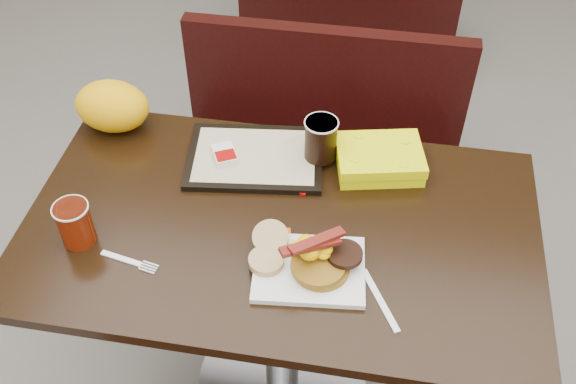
% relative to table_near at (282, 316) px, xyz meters
% --- Properties ---
extents(floor, '(6.00, 7.00, 0.01)m').
position_rel_table_near_xyz_m(floor, '(0.00, 0.00, -0.38)').
color(floor, gray).
rests_on(floor, ground).
extents(table_near, '(1.20, 0.70, 0.75)m').
position_rel_table_near_xyz_m(table_near, '(0.00, 0.00, 0.00)').
color(table_near, black).
rests_on(table_near, floor).
extents(bench_near_n, '(1.00, 0.46, 0.72)m').
position_rel_table_near_xyz_m(bench_near_n, '(0.00, 0.70, -0.02)').
color(bench_near_n, black).
rests_on(bench_near_n, floor).
extents(platter, '(0.26, 0.21, 0.01)m').
position_rel_table_near_xyz_m(platter, '(0.09, -0.13, 0.38)').
color(platter, white).
rests_on(platter, table_near).
extents(pancake_stack, '(0.14, 0.14, 0.03)m').
position_rel_table_near_xyz_m(pancake_stack, '(0.11, -0.13, 0.40)').
color(pancake_stack, '#8B6517').
rests_on(pancake_stack, platter).
extents(sausage_patty, '(0.08, 0.08, 0.01)m').
position_rel_table_near_xyz_m(sausage_patty, '(0.16, -0.10, 0.42)').
color(sausage_patty, black).
rests_on(sausage_patty, pancake_stack).
extents(scrambled_eggs, '(0.09, 0.08, 0.04)m').
position_rel_table_near_xyz_m(scrambled_eggs, '(0.09, -0.12, 0.44)').
color(scrambled_eggs, '#FFE705').
rests_on(scrambled_eggs, pancake_stack).
extents(bacon_strips, '(0.15, 0.13, 0.01)m').
position_rel_table_near_xyz_m(bacon_strips, '(0.09, -0.13, 0.46)').
color(bacon_strips, '#43040C').
rests_on(bacon_strips, scrambled_eggs).
extents(muffin_bottom, '(0.09, 0.09, 0.02)m').
position_rel_table_near_xyz_m(muffin_bottom, '(-0.01, -0.13, 0.40)').
color(muffin_bottom, tan).
rests_on(muffin_bottom, platter).
extents(muffin_top, '(0.09, 0.09, 0.05)m').
position_rel_table_near_xyz_m(muffin_top, '(-0.01, -0.07, 0.41)').
color(muffin_top, tan).
rests_on(muffin_top, platter).
extents(coffee_cup_near, '(0.09, 0.09, 0.11)m').
position_rel_table_near_xyz_m(coffee_cup_near, '(-0.44, -0.12, 0.43)').
color(coffee_cup_near, '#9A1B05').
rests_on(coffee_cup_near, table_near).
extents(fork, '(0.14, 0.05, 0.00)m').
position_rel_table_near_xyz_m(fork, '(-0.33, -0.16, 0.38)').
color(fork, white).
rests_on(fork, table_near).
extents(knife, '(0.09, 0.15, 0.00)m').
position_rel_table_near_xyz_m(knife, '(0.24, -0.18, 0.38)').
color(knife, white).
rests_on(knife, table_near).
extents(condiment_syrup, '(0.04, 0.04, 0.01)m').
position_rel_table_near_xyz_m(condiment_syrup, '(0.01, -0.03, 0.38)').
color(condiment_syrup, '#B24B07').
rests_on(condiment_syrup, table_near).
extents(condiment_ketchup, '(0.04, 0.04, 0.01)m').
position_rel_table_near_xyz_m(condiment_ketchup, '(0.03, 0.12, 0.38)').
color(condiment_ketchup, '#8C0504').
rests_on(condiment_ketchup, table_near).
extents(tray, '(0.37, 0.28, 0.02)m').
position_rel_table_near_xyz_m(tray, '(-0.10, 0.21, 0.38)').
color(tray, black).
rests_on(tray, table_near).
extents(hashbrown_sleeve_left, '(0.08, 0.09, 0.02)m').
position_rel_table_near_xyz_m(hashbrown_sleeve_left, '(-0.18, 0.19, 0.40)').
color(hashbrown_sleeve_left, silver).
rests_on(hashbrown_sleeve_left, tray).
extents(coffee_cup_far, '(0.09, 0.09, 0.11)m').
position_rel_table_near_xyz_m(coffee_cup_far, '(0.06, 0.23, 0.45)').
color(coffee_cup_far, black).
rests_on(coffee_cup_far, tray).
extents(clamshell, '(0.24, 0.20, 0.06)m').
position_rel_table_near_xyz_m(clamshell, '(0.21, 0.23, 0.40)').
color(clamshell, '#E9EB03').
rests_on(clamshell, table_near).
extents(paper_bag, '(0.23, 0.19, 0.14)m').
position_rel_table_near_xyz_m(paper_bag, '(-0.50, 0.28, 0.44)').
color(paper_bag, '#EFB707').
rests_on(paper_bag, table_near).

